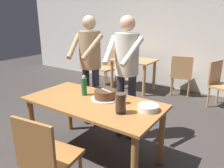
% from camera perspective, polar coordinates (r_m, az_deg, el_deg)
% --- Properties ---
extents(ground_plane, '(14.00, 14.00, 0.00)m').
position_cam_1_polar(ground_plane, '(2.93, -4.63, -18.21)').
color(ground_plane, '#383330').
extents(back_wall, '(10.00, 0.12, 2.70)m').
position_cam_1_polar(back_wall, '(5.39, 17.98, 12.72)').
color(back_wall, silver).
rests_on(back_wall, ground_plane).
extents(main_dining_table, '(1.64, 0.82, 0.75)m').
position_cam_1_polar(main_dining_table, '(2.62, -4.97, -6.76)').
color(main_dining_table, '#9E6633').
rests_on(main_dining_table, ground_plane).
extents(cake_on_platter, '(0.34, 0.34, 0.11)m').
position_cam_1_polar(cake_on_platter, '(2.61, -1.84, -2.88)').
color(cake_on_platter, silver).
rests_on(cake_on_platter, main_dining_table).
extents(cake_knife, '(0.26, 0.10, 0.02)m').
position_cam_1_polar(cake_knife, '(2.64, -2.78, -1.14)').
color(cake_knife, silver).
rests_on(cake_knife, cake_on_platter).
extents(plate_stack, '(0.22, 0.22, 0.06)m').
position_cam_1_polar(plate_stack, '(2.34, 9.47, -6.14)').
color(plate_stack, white).
rests_on(plate_stack, main_dining_table).
extents(wine_glass_near, '(0.08, 0.08, 0.14)m').
position_cam_1_polar(wine_glass_near, '(2.46, 3.22, -2.86)').
color(wine_glass_near, silver).
rests_on(wine_glass_near, main_dining_table).
extents(water_bottle, '(0.07, 0.07, 0.25)m').
position_cam_1_polar(water_bottle, '(2.74, -7.34, -0.59)').
color(water_bottle, '#1E6B38').
rests_on(water_bottle, main_dining_table).
extents(hurricane_lamp, '(0.11, 0.11, 0.21)m').
position_cam_1_polar(hurricane_lamp, '(2.22, 2.29, -5.07)').
color(hurricane_lamp, black).
rests_on(hurricane_lamp, main_dining_table).
extents(person_cutting_cake, '(0.47, 0.56, 1.72)m').
position_cam_1_polar(person_cutting_cake, '(2.92, 3.80, 4.88)').
color(person_cutting_cake, '#2D2D38').
rests_on(person_cutting_cake, ground_plane).
extents(person_standing_beside, '(0.46, 0.57, 1.72)m').
position_cam_1_polar(person_standing_beside, '(3.31, -5.83, 6.31)').
color(person_standing_beside, '#2D2D38').
rests_on(person_standing_beside, ground_plane).
extents(chair_near_side, '(0.49, 0.49, 0.90)m').
position_cam_1_polar(chair_near_side, '(2.16, -16.84, -17.65)').
color(chair_near_side, '#9E6633').
rests_on(chair_near_side, ground_plane).
extents(background_table, '(1.00, 0.70, 0.74)m').
position_cam_1_polar(background_table, '(5.19, 5.60, 4.67)').
color(background_table, tan).
rests_on(background_table, ground_plane).
extents(background_chair_0, '(0.53, 0.53, 0.90)m').
position_cam_1_polar(background_chair_0, '(5.04, 17.73, 2.55)').
color(background_chair_0, tan).
rests_on(background_chair_0, ground_plane).
extents(background_chair_1, '(0.54, 0.54, 0.90)m').
position_cam_1_polar(background_chair_1, '(5.60, -1.06, 4.78)').
color(background_chair_1, tan).
rests_on(background_chair_1, ground_plane).
extents(background_chair_2, '(0.56, 0.56, 0.90)m').
position_cam_1_polar(background_chair_2, '(4.64, 26.58, 0.30)').
color(background_chair_2, tan).
rests_on(background_chair_2, ground_plane).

